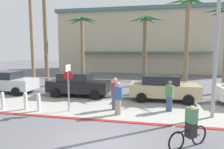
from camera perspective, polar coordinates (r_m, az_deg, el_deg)
ground_plane at (r=17.40m, az=5.60°, el=-4.23°), size 80.00×80.00×0.00m
sidewalk_strip at (r=11.81m, az=2.39°, el=-9.57°), size 44.00×4.00×0.02m
curb_paint at (r=9.94m, az=0.41°, el=-12.76°), size 44.00×0.24×0.03m
building_backdrop at (r=33.22m, az=9.11°, el=9.05°), size 25.97×9.80×9.21m
rail_fence at (r=15.78m, az=5.02°, el=-2.29°), size 27.11×0.08×1.04m
stop_sign_bike_lane at (r=11.35m, az=-11.99°, el=-1.76°), size 0.52×0.56×2.56m
bollard_0 at (r=12.58m, az=-22.79°, el=-6.70°), size 0.20×0.20×1.00m
bollard_1 at (r=11.99m, az=-19.61°, el=-7.21°), size 0.20×0.20×1.00m
bollard_2 at (r=13.21m, az=-28.00°, el=-6.34°), size 0.20×0.20×1.00m
streetlight_curb at (r=10.93m, az=27.45°, el=10.95°), size 0.24×2.54×7.50m
palm_tree_1 at (r=24.11m, az=-21.65°, el=16.05°), size 3.23×3.30×10.05m
palm_tree_2 at (r=19.92m, az=-18.21°, el=17.52°), size 3.27×3.54×9.68m
palm_tree_3 at (r=20.62m, az=-8.22°, el=11.29°), size 3.39×2.98×6.53m
palm_tree_4 at (r=19.46m, az=9.24°, el=10.87°), size 3.32×2.97×6.44m
palm_tree_5 at (r=18.60m, az=20.03°, el=13.07°), size 3.48×2.92×7.56m
car_silver_0 at (r=17.93m, az=-27.13°, el=-1.82°), size 4.40×2.02×1.69m
car_black_1 at (r=15.12m, az=-9.30°, el=-2.64°), size 4.40×2.02×1.69m
car_tan_2 at (r=13.95m, az=13.98°, el=-3.56°), size 4.40×2.02×1.69m
cyclist_black_0 at (r=7.78m, az=20.77°, el=-13.62°), size 1.43×1.22×1.50m
pedestrian_0 at (r=11.56m, az=0.81°, el=-5.63°), size 0.40×0.46×1.82m
pedestrian_1 at (r=11.69m, az=15.59°, el=-6.08°), size 0.47×0.42×1.70m
pedestrian_2 at (r=10.66m, az=1.68°, el=-6.98°), size 0.41×0.33×1.73m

